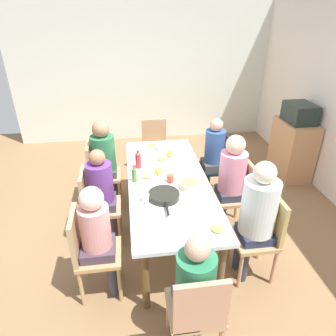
# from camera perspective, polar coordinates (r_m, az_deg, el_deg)

# --- Properties ---
(ground_plane) EXTENTS (7.34, 7.34, 0.00)m
(ground_plane) POSITION_cam_1_polar(r_m,az_deg,el_deg) (3.79, -0.00, -11.92)
(ground_plane) COLOR olive
(wall_left) EXTENTS (0.12, 4.99, 2.60)m
(wall_left) POSITION_cam_1_polar(r_m,az_deg,el_deg) (6.11, -4.27, 17.36)
(wall_left) COLOR silver
(wall_left) RESTS_ON ground_plane
(dining_table) EXTENTS (2.20, 0.88, 0.74)m
(dining_table) POSITION_cam_1_polar(r_m,az_deg,el_deg) (3.40, -0.00, -3.35)
(dining_table) COLOR white
(dining_table) RESTS_ON ground_plane
(chair_0) EXTENTS (0.40, 0.40, 0.90)m
(chair_0) POSITION_cam_1_polar(r_m,az_deg,el_deg) (2.91, -14.57, -14.53)
(chair_0) COLOR tan
(chair_0) RESTS_ON ground_plane
(person_0) EXTENTS (0.30, 0.30, 1.15)m
(person_0) POSITION_cam_1_polar(r_m,az_deg,el_deg) (2.78, -13.06, -11.80)
(person_0) COLOR #3F4645
(person_0) RESTS_ON ground_plane
(chair_1) EXTENTS (0.40, 0.40, 0.90)m
(chair_1) POSITION_cam_1_polar(r_m,az_deg,el_deg) (4.11, -12.82, -0.58)
(chair_1) COLOR tan
(chair_1) RESTS_ON ground_plane
(person_1) EXTENTS (0.31, 0.31, 1.21)m
(person_1) POSITION_cam_1_polar(r_m,az_deg,el_deg) (4.00, -11.87, 2.21)
(person_1) COLOR #473C45
(person_1) RESTS_ON ground_plane
(chair_2) EXTENTS (0.40, 0.40, 0.90)m
(chair_2) POSITION_cam_1_polar(r_m,az_deg,el_deg) (4.26, 9.55, 0.88)
(chair_2) COLOR black
(chair_2) RESTS_ON ground_plane
(person_2) EXTENTS (0.30, 0.30, 1.16)m
(person_2) POSITION_cam_1_polar(r_m,az_deg,el_deg) (4.16, 8.50, 2.89)
(person_2) COLOR #35404B
(person_2) RESTS_ON ground_plane
(chair_3) EXTENTS (0.40, 0.40, 0.90)m
(chair_3) POSITION_cam_1_polar(r_m,az_deg,el_deg) (4.78, -2.48, 4.34)
(chair_3) COLOR tan
(chair_3) RESTS_ON ground_plane
(chair_4) EXTENTS (0.40, 0.40, 0.90)m
(chair_4) POSITION_cam_1_polar(r_m,az_deg,el_deg) (3.67, 12.80, -4.35)
(chair_4) COLOR tan
(chair_4) RESTS_ON ground_plane
(person_4) EXTENTS (0.30, 0.30, 1.23)m
(person_4) POSITION_cam_1_polar(r_m,az_deg,el_deg) (3.52, 11.81, -1.37)
(person_4) COLOR #293553
(person_4) RESTS_ON ground_plane
(chair_5) EXTENTS (0.40, 0.40, 0.90)m
(chair_5) POSITION_cam_1_polar(r_m,az_deg,el_deg) (3.48, -13.53, -6.36)
(chair_5) COLOR tan
(chair_5) RESTS_ON ground_plane
(person_5) EXTENTS (0.30, 0.30, 1.15)m
(person_5) POSITION_cam_1_polar(r_m,az_deg,el_deg) (3.38, -12.29, -3.91)
(person_5) COLOR #434242
(person_5) RESTS_ON ground_plane
(chair_6) EXTENTS (0.40, 0.40, 0.90)m
(chair_6) POSITION_cam_1_polar(r_m,az_deg,el_deg) (2.41, 5.42, -25.17)
(chair_6) COLOR tan
(chair_6) RESTS_ON ground_plane
(person_6) EXTENTS (0.30, 0.30, 1.12)m
(person_6) POSITION_cam_1_polar(r_m,az_deg,el_deg) (2.34, 5.06, -21.11)
(person_6) COLOR #282F47
(person_6) RESTS_ON ground_plane
(chair_7) EXTENTS (0.40, 0.40, 0.90)m
(chair_7) POSITION_cam_1_polar(r_m,az_deg,el_deg) (3.12, 17.32, -11.48)
(chair_7) COLOR tan
(chair_7) RESTS_ON ground_plane
(person_7) EXTENTS (0.33, 0.33, 1.28)m
(person_7) POSITION_cam_1_polar(r_m,az_deg,el_deg) (2.94, 16.45, -7.86)
(person_7) COLOR #303B47
(person_7) RESTS_ON ground_plane
(plate_0) EXTENTS (0.20, 0.20, 0.04)m
(plate_0) POSITION_cam_1_polar(r_m,az_deg,el_deg) (2.67, 9.23, -11.44)
(plate_0) COLOR white
(plate_0) RESTS_ON dining_table
(plate_1) EXTENTS (0.24, 0.24, 0.04)m
(plate_1) POSITION_cam_1_polar(r_m,az_deg,el_deg) (4.16, -3.16, 4.19)
(plate_1) COLOR white
(plate_1) RESTS_ON dining_table
(plate_2) EXTENTS (0.21, 0.21, 0.04)m
(plate_2) POSITION_cam_1_polar(r_m,az_deg,el_deg) (3.77, -1.27, 1.55)
(plate_2) COLOR white
(plate_2) RESTS_ON dining_table
(plate_3) EXTENTS (0.23, 0.23, 0.04)m
(plate_3) POSITION_cam_1_polar(r_m,az_deg,el_deg) (3.40, -4.00, -1.63)
(plate_3) COLOR white
(plate_3) RESTS_ON dining_table
(bowl_0) EXTENTS (0.23, 0.23, 0.08)m
(bowl_0) POSITION_cam_1_polar(r_m,az_deg,el_deg) (3.21, 4.22, -3.03)
(bowl_0) COLOR beige
(bowl_0) RESTS_ON dining_table
(serving_pan) EXTENTS (0.50, 0.32, 0.06)m
(serving_pan) POSITION_cam_1_polar(r_m,az_deg,el_deg) (3.04, -0.78, -5.22)
(serving_pan) COLOR black
(serving_pan) RESTS_ON dining_table
(cup_0) EXTENTS (0.11, 0.07, 0.08)m
(cup_0) POSITION_cam_1_polar(r_m,az_deg,el_deg) (3.45, -1.88, -0.64)
(cup_0) COLOR #E3D04C
(cup_0) RESTS_ON dining_table
(cup_1) EXTENTS (0.12, 0.08, 0.08)m
(cup_1) POSITION_cam_1_polar(r_m,az_deg,el_deg) (3.30, 0.43, -1.98)
(cup_1) COLOR #CD5437
(cup_1) RESTS_ON dining_table
(cup_2) EXTENTS (0.12, 0.08, 0.08)m
(cup_2) POSITION_cam_1_polar(r_m,az_deg,el_deg) (2.99, -4.30, -5.62)
(cup_2) COLOR white
(cup_2) RESTS_ON dining_table
(cup_3) EXTENTS (0.11, 0.08, 0.08)m
(cup_3) POSITION_cam_1_polar(r_m,az_deg,el_deg) (4.05, -1.57, 3.95)
(cup_3) COLOR white
(cup_3) RESTS_ON dining_table
(cup_4) EXTENTS (0.12, 0.08, 0.08)m
(cup_4) POSITION_cam_1_polar(r_m,az_deg,el_deg) (3.86, 0.29, 2.65)
(cup_4) COLOR yellow
(cup_4) RESTS_ON dining_table
(bottle_0) EXTENTS (0.05, 0.05, 0.19)m
(bottle_0) POSITION_cam_1_polar(r_m,az_deg,el_deg) (3.31, -6.36, -1.19)
(bottle_0) COLOR #4F822F
(bottle_0) RESTS_ON dining_table
(bottle_1) EXTENTS (0.07, 0.07, 0.22)m
(bottle_1) POSITION_cam_1_polar(r_m,az_deg,el_deg) (3.58, -5.63, 1.55)
(bottle_1) COLOR red
(bottle_1) RESTS_ON dining_table
(side_cabinet) EXTENTS (0.70, 0.44, 0.90)m
(side_cabinet) POSITION_cam_1_polar(r_m,az_deg,el_deg) (5.16, 22.29, 3.30)
(side_cabinet) COLOR tan
(side_cabinet) RESTS_ON ground_plane
(microwave) EXTENTS (0.48, 0.36, 0.28)m
(microwave) POSITION_cam_1_polar(r_m,az_deg,el_deg) (4.96, 23.53, 9.47)
(microwave) COLOR #202D2A
(microwave) RESTS_ON side_cabinet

